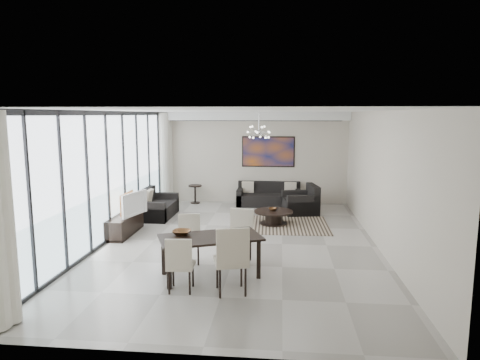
# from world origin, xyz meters

# --- Properties ---
(room_shell) EXTENTS (6.00, 9.00, 2.90)m
(room_shell) POSITION_xyz_m (0.46, 0.00, 1.45)
(room_shell) COLOR #A8A39B
(room_shell) RESTS_ON ground
(window_wall) EXTENTS (0.37, 8.95, 2.90)m
(window_wall) POSITION_xyz_m (-2.86, 0.00, 1.47)
(window_wall) COLOR silver
(window_wall) RESTS_ON floor
(soffit) EXTENTS (5.98, 0.40, 0.26)m
(soffit) POSITION_xyz_m (0.00, 4.30, 2.77)
(soffit) COLOR white
(soffit) RESTS_ON room_shell
(painting) EXTENTS (1.68, 0.04, 0.98)m
(painting) POSITION_xyz_m (0.50, 4.47, 1.65)
(painting) COLOR #AA5317
(painting) RESTS_ON room_shell
(chandelier) EXTENTS (0.66, 0.66, 0.71)m
(chandelier) POSITION_xyz_m (0.30, 2.50, 2.35)
(chandelier) COLOR silver
(chandelier) RESTS_ON room_shell
(rug) EXTENTS (2.54, 1.98, 0.01)m
(rug) POSITION_xyz_m (0.90, 1.65, 0.01)
(rug) COLOR black
(rug) RESTS_ON floor
(coffee_table) EXTENTS (1.00, 1.00, 0.35)m
(coffee_table) POSITION_xyz_m (0.73, 1.73, 0.20)
(coffee_table) COLOR black
(coffee_table) RESTS_ON floor
(bowl_coffee) EXTENTS (0.26, 0.26, 0.07)m
(bowl_coffee) POSITION_xyz_m (0.71, 1.78, 0.38)
(bowl_coffee) COLOR brown
(bowl_coffee) RESTS_ON coffee_table
(sofa_main) EXTENTS (1.97, 0.81, 0.72)m
(sofa_main) POSITION_xyz_m (0.54, 4.06, 0.24)
(sofa_main) COLOR black
(sofa_main) RESTS_ON floor
(loveseat) EXTENTS (0.86, 1.53, 0.77)m
(loveseat) POSITION_xyz_m (-2.55, 2.21, 0.26)
(loveseat) COLOR black
(loveseat) RESTS_ON floor
(armchair) EXTENTS (1.09, 1.13, 0.82)m
(armchair) POSITION_xyz_m (1.52, 3.06, 0.28)
(armchair) COLOR black
(armchair) RESTS_ON floor
(side_table) EXTENTS (0.43, 0.43, 0.59)m
(side_table) POSITION_xyz_m (-1.82, 4.15, 0.40)
(side_table) COLOR black
(side_table) RESTS_ON floor
(tv_console) EXTENTS (0.42, 1.48, 0.46)m
(tv_console) POSITION_xyz_m (-2.76, 0.43, 0.23)
(tv_console) COLOR black
(tv_console) RESTS_ON floor
(television) EXTENTS (0.37, 0.96, 0.55)m
(television) POSITION_xyz_m (-2.60, 0.46, 0.74)
(television) COLOR gray
(television) RESTS_ON tv_console
(dining_table) EXTENTS (1.94, 1.47, 0.72)m
(dining_table) POSITION_xyz_m (-0.29, -2.02, 0.64)
(dining_table) COLOR black
(dining_table) RESTS_ON floor
(dining_chair_sw) EXTENTS (0.44, 0.44, 0.91)m
(dining_chair_sw) POSITION_xyz_m (-0.66, -2.75, 0.52)
(dining_chair_sw) COLOR #BFB99E
(dining_chair_sw) RESTS_ON floor
(dining_chair_se) EXTENTS (0.62, 0.62, 1.11)m
(dining_chair_se) POSITION_xyz_m (0.17, -2.77, 0.64)
(dining_chair_se) COLOR #BFB99E
(dining_chair_se) RESTS_ON floor
(dining_chair_nw) EXTENTS (0.50, 0.50, 0.92)m
(dining_chair_nw) POSITION_xyz_m (-0.83, -1.28, 0.53)
(dining_chair_nw) COLOR #BFB99E
(dining_chair_nw) RESTS_ON floor
(dining_chair_ne) EXTENTS (0.56, 0.56, 1.01)m
(dining_chair_ne) POSITION_xyz_m (0.14, -1.17, 0.58)
(dining_chair_ne) COLOR #BFB99E
(dining_chair_ne) RESTS_ON floor
(bowl_dining) EXTENTS (0.34, 0.34, 0.08)m
(bowl_dining) POSITION_xyz_m (-0.82, -1.95, 0.76)
(bowl_dining) COLOR brown
(bowl_dining) RESTS_ON dining_table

